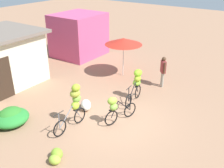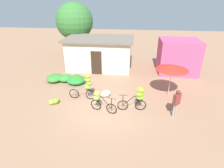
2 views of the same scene
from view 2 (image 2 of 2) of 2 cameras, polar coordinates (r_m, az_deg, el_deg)
The scene contains 15 objects.
ground_plane at distance 10.60m, azimuth -2.54°, elevation -8.15°, with size 60.00×60.00×0.00m, color #9D7357.
building_low at distance 16.61m, azimuth -3.91°, elevation 9.93°, with size 6.07×3.85×2.77m.
shop_pink at distance 16.49m, azimuth 20.30°, elevation 8.33°, with size 3.20×2.80×2.83m, color #D04C7B.
tree_behind_building at distance 19.79m, azimuth -11.91°, elevation 18.98°, with size 3.79×3.79×5.66m.
hedge_bush_front_left at distance 14.70m, azimuth -17.90°, elevation 1.85°, with size 1.24×1.42×0.53m, color #398634.
hedge_bush_front_right at distance 14.46m, azimuth -14.69°, elevation 1.85°, with size 1.08×1.12×0.52m, color #368B36.
hedge_bush_mid at distance 13.86m, azimuth -11.43°, elevation 1.24°, with size 1.40×1.37×0.56m, color #2A8533.
hedge_bush_by_door at distance 13.86m, azimuth -11.27°, elevation 1.55°, with size 1.01×0.88×0.69m, color #2F7C28.
market_umbrella at distance 11.88m, azimuth 18.68°, elevation 5.17°, with size 2.05×2.05×2.18m.
bicycle_leftmost at distance 11.29m, azimuth -8.19°, elevation -0.17°, with size 1.75×0.42×1.76m.
bicycle_near_pile at distance 10.16m, azimuth -4.01°, elevation -5.15°, with size 1.59×0.63×1.19m.
bicycle_center_loaded at distance 10.21m, azimuth 8.32°, elevation -3.98°, with size 1.67×0.47×1.48m.
banana_pile_on_ground at distance 11.61m, azimuth -18.08°, elevation -5.32°, with size 0.68×0.63×0.36m.
produce_sack at distance 11.81m, azimuth -1.98°, elevation -3.07°, with size 0.70×0.44×0.44m, color silver.
person_vendor at distance 10.11m, azimuth 19.95°, elevation -5.09°, with size 0.47×0.41×1.62m.
Camera 2 is at (1.51, -8.68, 5.90)m, focal length 28.58 mm.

